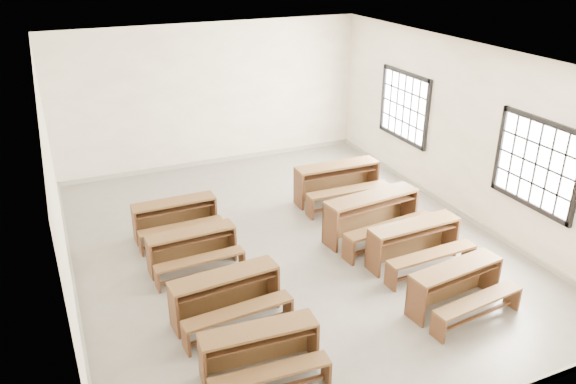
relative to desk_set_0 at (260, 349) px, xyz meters
name	(u,v)px	position (x,y,z in m)	size (l,w,h in m)	color
room	(293,125)	(1.65, 2.74, 1.77)	(8.50, 8.50, 3.20)	gray
desk_set_0	(260,349)	(0.00, 0.00, 0.00)	(1.46, 0.83, 0.64)	brown
desk_set_1	(226,294)	(-0.02, 1.22, 0.02)	(1.57, 0.90, 0.68)	brown
desk_set_2	(193,247)	(-0.11, 2.69, -0.01)	(1.42, 0.78, 0.63)	brown
desk_set_3	(176,216)	(-0.11, 3.85, 0.01)	(1.45, 0.77, 0.65)	brown
desk_set_4	(457,285)	(3.02, 0.14, 0.01)	(1.54, 0.92, 0.66)	brown
desk_set_5	(415,241)	(3.19, 1.38, 0.04)	(1.59, 0.87, 0.70)	brown
desk_set_6	(373,214)	(3.03, 2.40, 0.09)	(1.84, 1.09, 0.79)	brown
desk_set_7	(338,180)	(3.19, 3.98, 0.07)	(1.71, 0.91, 0.76)	brown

